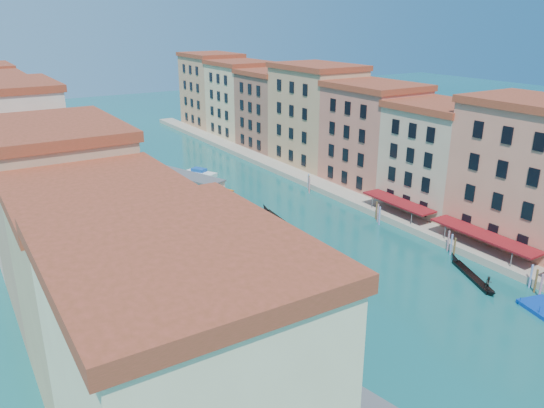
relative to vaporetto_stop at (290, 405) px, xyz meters
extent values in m
cube|color=beige|center=(-10.00, -4.00, 7.56)|extent=(12.00, 16.00, 18.00)
cube|color=brown|center=(-10.00, -4.00, 17.06)|extent=(12.80, 16.40, 1.00)
cube|color=tan|center=(-10.00, 11.50, 7.06)|extent=(12.00, 15.00, 17.00)
cube|color=brown|center=(-10.00, 11.50, 16.06)|extent=(12.80, 15.40, 1.00)
cube|color=tan|center=(-10.00, 27.50, 8.06)|extent=(12.00, 17.00, 19.00)
cube|color=brown|center=(-10.00, 27.50, 18.06)|extent=(12.80, 17.40, 1.00)
cube|color=#DBA089|center=(-10.00, 43.00, 6.81)|extent=(12.00, 14.00, 16.50)
cube|color=brown|center=(-10.00, 43.00, 15.56)|extent=(12.80, 14.40, 1.00)
cube|color=beige|center=(-10.00, 59.00, 8.56)|extent=(12.00, 18.00, 20.00)
cube|color=brown|center=(-10.00, 59.00, 19.06)|extent=(12.80, 18.40, 1.00)
cube|color=tan|center=(-10.00, 76.00, 7.31)|extent=(12.00, 16.00, 17.50)
cube|color=#CE765A|center=(46.00, 11.50, 8.06)|extent=(12.00, 17.00, 19.00)
cube|color=brown|center=(46.00, 11.50, 18.06)|extent=(12.80, 17.40, 1.00)
cube|color=tan|center=(46.00, 27.00, 6.81)|extent=(12.00, 14.00, 16.50)
cube|color=brown|center=(46.00, 27.00, 15.56)|extent=(12.80, 14.40, 1.00)
cube|color=#B96550|center=(46.00, 42.00, 7.56)|extent=(12.00, 16.00, 18.00)
cube|color=brown|center=(46.00, 42.00, 17.06)|extent=(12.80, 16.40, 1.00)
cube|color=tan|center=(46.00, 59.00, 8.56)|extent=(12.00, 18.00, 20.00)
cube|color=brown|center=(46.00, 59.00, 19.06)|extent=(12.80, 18.40, 1.00)
cube|color=#8C5844|center=(46.00, 75.50, 7.31)|extent=(12.00, 15.00, 17.50)
cube|color=brown|center=(46.00, 75.50, 16.56)|extent=(12.80, 15.40, 1.00)
cube|color=#D1B283|center=(46.00, 91.00, 7.81)|extent=(12.00, 16.00, 18.50)
cube|color=brown|center=(46.00, 91.00, 17.56)|extent=(12.80, 16.40, 1.00)
cube|color=tan|center=(46.00, 107.50, 8.31)|extent=(12.00, 17.00, 19.50)
cube|color=brown|center=(46.00, 107.50, 18.56)|extent=(12.80, 17.40, 1.00)
cube|color=#ACA28B|center=(38.00, 53.00, -0.94)|extent=(4.00, 140.00, 1.00)
cube|color=maroon|center=(38.20, 11.50, 1.56)|extent=(3.20, 15.30, 0.25)
cylinder|color=#58585B|center=(36.80, 6.40, 0.06)|extent=(0.12, 0.12, 3.00)
cylinder|color=#58585B|center=(36.80, 16.60, 0.06)|extent=(0.12, 0.12, 3.00)
cube|color=maroon|center=(38.20, 27.00, 1.56)|extent=(3.20, 12.60, 0.25)
cylinder|color=#58585B|center=(36.80, 22.80, 0.06)|extent=(0.12, 0.12, 3.00)
cylinder|color=#58585B|center=(36.80, 31.20, 0.06)|extent=(0.12, 0.12, 3.00)
cube|color=#58585B|center=(0.00, 0.00, 2.06)|extent=(5.40, 16.40, 0.30)
cylinder|color=brown|center=(34.50, 1.00, -0.14)|extent=(0.24, 0.24, 3.20)
cylinder|color=brown|center=(35.10, 2.00, -0.14)|extent=(0.24, 0.24, 3.20)
cylinder|color=brown|center=(35.70, 3.00, -0.14)|extent=(0.24, 0.24, 3.20)
cylinder|color=brown|center=(34.50, 13.00, -0.14)|extent=(0.24, 0.24, 3.20)
cylinder|color=brown|center=(35.10, 14.00, -0.14)|extent=(0.24, 0.24, 3.20)
cylinder|color=brown|center=(35.70, 15.00, -0.14)|extent=(0.24, 0.24, 3.20)
cylinder|color=brown|center=(34.50, 27.00, -0.14)|extent=(0.24, 0.24, 3.20)
cylinder|color=brown|center=(35.10, 28.00, -0.14)|extent=(0.24, 0.24, 3.20)
cylinder|color=brown|center=(35.70, 29.00, -0.14)|extent=(0.24, 0.24, 3.20)
cylinder|color=brown|center=(34.50, 45.00, -0.14)|extent=(0.24, 0.24, 3.20)
cylinder|color=brown|center=(35.10, 46.00, -0.14)|extent=(0.24, 0.24, 3.20)
cylinder|color=brown|center=(35.70, 47.00, -0.14)|extent=(0.24, 0.24, 3.20)
cylinder|color=brown|center=(-2.50, 4.00, -0.14)|extent=(0.24, 0.24, 3.20)
cube|color=white|center=(16.86, 58.52, -0.87)|extent=(10.47, 19.41, 1.14)
cube|color=silver|center=(16.86, 58.52, 0.37)|extent=(8.73, 15.66, 1.53)
cube|color=#58585B|center=(16.86, 58.52, 1.28)|extent=(9.16, 16.20, 0.24)
cube|color=#D1570C|center=(16.86, 58.52, -0.34)|extent=(10.51, 19.43, 0.24)
cube|color=black|center=(15.20, 26.34, -1.23)|extent=(4.90, 8.33, 0.44)
cone|color=black|center=(13.01, 30.70, -0.85)|extent=(1.67, 2.15, 1.64)
cone|color=black|center=(17.40, 21.98, -0.95)|extent=(1.51, 1.84, 1.44)
imported|color=#2F2A36|center=(16.87, 23.02, -0.21)|extent=(0.73, 0.64, 1.68)
cube|color=black|center=(32.00, 8.10, -1.24)|extent=(4.28, 8.07, 0.42)
cone|color=black|center=(33.86, 12.36, -0.88)|extent=(1.51, 2.05, 1.56)
cone|color=black|center=(30.14, 3.84, -0.98)|extent=(1.38, 1.75, 1.37)
imported|color=#252721|center=(30.59, 4.86, -0.27)|extent=(0.96, 0.87, 1.60)
cube|color=black|center=(22.28, 36.02, -1.21)|extent=(2.16, 9.29, 0.46)
cone|color=black|center=(22.86, 41.10, -0.83)|extent=(1.15, 2.15, 1.72)
cone|color=black|center=(21.70, 30.93, -0.93)|extent=(1.11, 1.80, 1.52)
cube|color=beige|center=(16.22, 23.08, -1.06)|extent=(4.83, 6.83, 0.75)
cube|color=#144BA4|center=(16.43, 23.50, -0.40)|extent=(2.79, 3.29, 0.66)
cube|color=silver|center=(22.86, 65.60, -1.06)|extent=(4.82, 6.84, 0.76)
cube|color=#144BA4|center=(22.65, 66.02, -0.40)|extent=(2.79, 3.29, 0.66)
camera|label=1|loc=(-18.94, -27.62, 28.39)|focal=35.00mm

